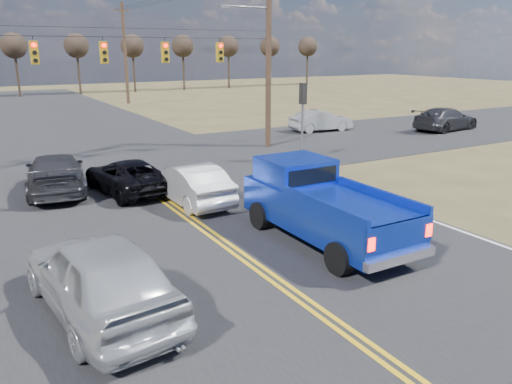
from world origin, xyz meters
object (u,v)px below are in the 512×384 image
black_suv (127,176)px  white_car_queue (191,183)px  cross_car_east_far (446,119)px  dgrey_car_queue (56,173)px  cross_car_east_near (321,121)px  silver_suv (100,275)px  pickup_truck (321,205)px

black_suv → white_car_queue: bearing=115.1°
black_suv → cross_car_east_far: size_ratio=0.87×
dgrey_car_queue → cross_car_east_near: dgrey_car_queue is taller
silver_suv → white_car_queue: size_ratio=1.17×
pickup_truck → black_suv: bearing=113.2°
cross_car_east_far → silver_suv: bearing=110.0°
silver_suv → black_suv: bearing=-115.7°
pickup_truck → silver_suv: size_ratio=1.14×
white_car_queue → cross_car_east_near: (14.32, 11.01, -0.01)m
silver_suv → white_car_queue: 8.08m
dgrey_car_queue → cross_car_east_near: (18.34, 7.02, -0.04)m
white_car_queue → silver_suv: bearing=52.0°
white_car_queue → cross_car_east_far: (22.07, 6.98, 0.06)m
white_car_queue → cross_car_east_far: 23.15m
pickup_truck → silver_suv: (-6.62, -1.11, -0.20)m
cross_car_east_far → cross_car_east_near: bearing=56.0°
silver_suv → white_car_queue: bearing=-132.7°
black_suv → dgrey_car_queue: dgrey_car_queue is taller
pickup_truck → dgrey_car_queue: size_ratio=1.13×
dgrey_car_queue → cross_car_east_far: 26.27m
dgrey_car_queue → black_suv: bearing=158.3°
dgrey_car_queue → cross_car_east_far: size_ratio=0.97×
pickup_truck → black_suv: size_ratio=1.26×
silver_suv → cross_car_east_far: silver_suv is taller
black_suv → cross_car_east_near: bearing=-158.8°
silver_suv → cross_car_east_far: 30.07m
black_suv → cross_car_east_far: bearing=-176.2°
pickup_truck → dgrey_car_queue: 11.05m
pickup_truck → silver_suv: pickup_truck is taller
dgrey_car_queue → white_car_queue: bearing=143.8°
dgrey_car_queue → cross_car_east_near: bearing=-150.5°
silver_suv → black_suv: (3.21, 9.07, -0.23)m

